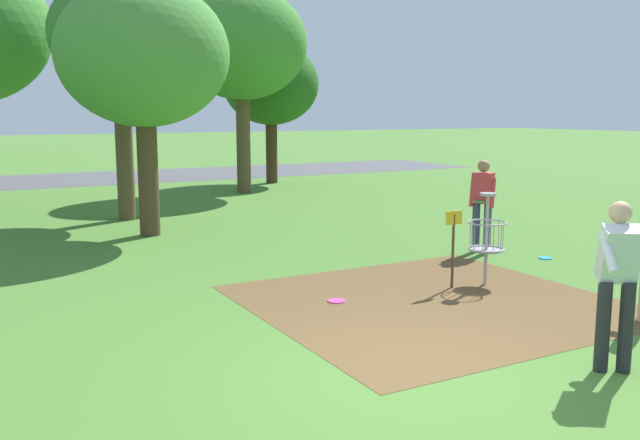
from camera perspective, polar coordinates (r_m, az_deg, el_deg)
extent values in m
plane|color=#47752D|center=(6.89, 7.69, -12.91)|extent=(160.00, 160.00, 0.00)
cube|color=brown|center=(9.48, 9.34, -6.78)|extent=(4.70, 4.50, 0.01)
cylinder|color=#9E9EA3|center=(10.43, 13.75, -1.69)|extent=(0.05, 0.05, 1.35)
cylinder|color=#9E9EA3|center=(10.33, 13.89, 2.10)|extent=(0.24, 0.24, 0.04)
torus|color=#9E9EA3|center=(10.38, 13.80, -0.20)|extent=(0.58, 0.58, 0.02)
torus|color=#9E9EA3|center=(10.45, 13.72, -2.36)|extent=(0.55, 0.55, 0.03)
cylinder|color=#9E9EA3|center=(10.46, 13.72, -2.47)|extent=(0.48, 0.48, 0.02)
cylinder|color=gray|center=(10.58, 14.71, -1.17)|extent=(0.01, 0.01, 0.40)
cylinder|color=gray|center=(10.65, 14.02, -1.08)|extent=(0.01, 0.01, 0.40)
cylinder|color=gray|center=(10.63, 13.23, -1.06)|extent=(0.01, 0.01, 0.40)
cylinder|color=gray|center=(10.53, 12.64, -1.13)|extent=(0.01, 0.01, 0.40)
cylinder|color=gray|center=(10.39, 12.46, -1.26)|extent=(0.01, 0.01, 0.40)
cylinder|color=gray|center=(10.26, 12.78, -1.41)|extent=(0.01, 0.01, 0.40)
cylinder|color=gray|center=(10.19, 13.50, -1.50)|extent=(0.01, 0.01, 0.40)
cylinder|color=gray|center=(10.20, 14.32, -1.52)|extent=(0.01, 0.01, 0.40)
cylinder|color=gray|center=(10.30, 14.91, -1.44)|extent=(0.01, 0.01, 0.40)
cylinder|color=gray|center=(10.45, 15.06, -1.31)|extent=(0.01, 0.01, 0.40)
cylinder|color=#4C3823|center=(10.17, 11.05, -2.59)|extent=(0.04, 0.04, 1.10)
cube|color=gold|center=(10.08, 11.14, 0.20)|extent=(0.28, 0.03, 0.20)
cylinder|color=#232328|center=(7.39, 22.59, -8.24)|extent=(0.14, 0.14, 0.92)
cylinder|color=#232328|center=(7.46, 24.23, -8.20)|extent=(0.14, 0.14, 0.92)
cube|color=silver|center=(7.25, 23.78, -2.61)|extent=(0.51, 0.52, 0.60)
sphere|color=tan|center=(7.24, 23.84, 0.58)|extent=(0.22, 0.22, 0.22)
cylinder|color=silver|center=(7.56, 24.32, -1.29)|extent=(0.41, 0.53, 0.21)
cylinder|color=green|center=(7.83, 23.68, -1.14)|extent=(0.22, 0.22, 0.02)
cylinder|color=silver|center=(7.02, 22.99, -2.52)|extent=(0.35, 0.44, 0.37)
cylinder|color=#384260|center=(12.84, 13.82, -0.69)|extent=(0.14, 0.14, 0.92)
cylinder|color=#384260|center=(12.91, 12.91, -0.60)|extent=(0.14, 0.14, 0.92)
cube|color=#D1383D|center=(12.77, 13.48, 2.63)|extent=(0.36, 0.42, 0.56)
sphere|color=#9E7051|center=(12.74, 13.55, 4.41)|extent=(0.22, 0.22, 0.22)
cylinder|color=#D1383D|center=(12.70, 14.23, 2.18)|extent=(0.19, 0.15, 0.55)
cylinder|color=#D1383D|center=(12.83, 12.65, 2.31)|extent=(0.19, 0.15, 0.55)
cylinder|color=green|center=(12.63, 13.15, 1.52)|extent=(0.22, 0.22, 0.02)
cylinder|color=gold|center=(9.35, 24.79, -1.65)|extent=(0.22, 0.22, 0.02)
cylinder|color=#1E93DB|center=(12.73, 18.32, -3.04)|extent=(0.24, 0.24, 0.02)
cylinder|color=#E53D99|center=(9.38, 1.39, -6.79)|extent=(0.25, 0.25, 0.02)
cylinder|color=brown|center=(22.03, -6.42, 6.37)|extent=(0.44, 0.44, 3.15)
ellipsoid|color=#428433|center=(22.11, -6.57, 14.46)|extent=(4.11, 4.11, 3.49)
cylinder|color=#422D1E|center=(25.03, -4.07, 5.72)|extent=(0.42, 0.42, 2.28)
ellipsoid|color=#285B1E|center=(25.01, -4.13, 11.29)|extent=(3.45, 3.45, 2.93)
cylinder|color=brown|center=(16.97, -16.03, 5.31)|extent=(0.41, 0.41, 3.15)
ellipsoid|color=#38752D|center=(17.04, -16.45, 14.67)|extent=(3.21, 3.21, 2.73)
cylinder|color=#4C3823|center=(14.65, -14.18, 3.45)|extent=(0.42, 0.42, 2.43)
ellipsoid|color=#4C8E3D|center=(14.64, -14.57, 13.32)|extent=(3.49, 3.49, 2.96)
cube|color=#4C4C51|center=(28.04, -20.89, 3.17)|extent=(36.00, 6.00, 0.01)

